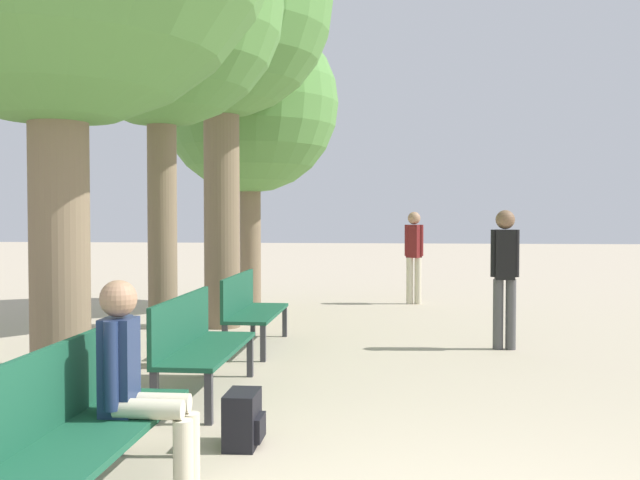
% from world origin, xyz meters
% --- Properties ---
extents(bench_row_0, '(0.53, 1.77, 0.92)m').
position_xyz_m(bench_row_0, '(-1.81, 0.46, 0.53)').
color(bench_row_0, '#195138').
rests_on(bench_row_0, ground_plane).
extents(bench_row_1, '(0.53, 1.77, 0.92)m').
position_xyz_m(bench_row_1, '(-1.81, 2.90, 0.53)').
color(bench_row_1, '#195138').
rests_on(bench_row_1, ground_plane).
extents(bench_row_2, '(0.53, 1.77, 0.92)m').
position_xyz_m(bench_row_2, '(-1.81, 5.34, 0.53)').
color(bench_row_2, '#195138').
rests_on(bench_row_2, ground_plane).
extents(tree_row_1, '(2.67, 2.67, 5.28)m').
position_xyz_m(tree_row_1, '(-2.53, 4.15, 3.91)').
color(tree_row_1, '#7A664C').
rests_on(tree_row_1, ground_plane).
extents(tree_row_2, '(3.29, 3.29, 6.39)m').
position_xyz_m(tree_row_2, '(-2.53, 6.93, 4.66)').
color(tree_row_2, '#7A664C').
rests_on(tree_row_2, ground_plane).
extents(tree_row_3, '(3.14, 3.14, 5.20)m').
position_xyz_m(tree_row_3, '(-2.53, 9.11, 3.60)').
color(tree_row_3, '#7A664C').
rests_on(tree_row_3, ground_plane).
extents(person_seated, '(0.58, 0.33, 1.26)m').
position_xyz_m(person_seated, '(-1.56, 0.69, 0.67)').
color(person_seated, beige).
rests_on(person_seated, ground_plane).
extents(backpack, '(0.26, 0.37, 0.39)m').
position_xyz_m(backpack, '(-1.11, 1.57, 0.19)').
color(backpack, black).
rests_on(backpack, ground_plane).
extents(pedestrian_near, '(0.35, 0.29, 1.73)m').
position_xyz_m(pedestrian_near, '(0.40, 10.01, 0.99)').
color(pedestrian_near, beige).
rests_on(pedestrian_near, ground_plane).
extents(pedestrian_mid, '(0.35, 0.23, 1.72)m').
position_xyz_m(pedestrian_mid, '(1.35, 5.53, 0.98)').
color(pedestrian_mid, '#4C4C4C').
rests_on(pedestrian_mid, ground_plane).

